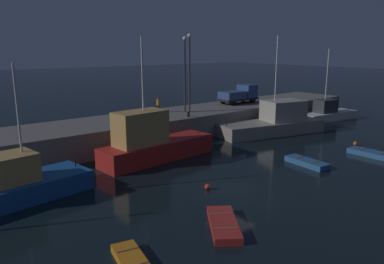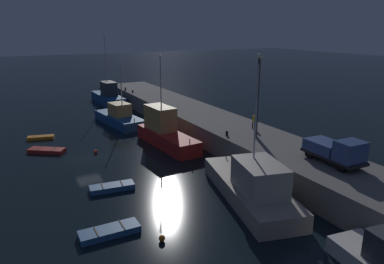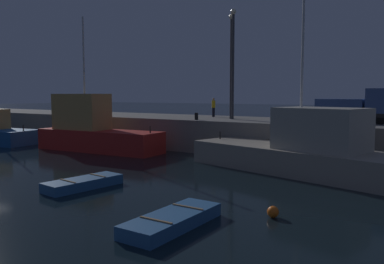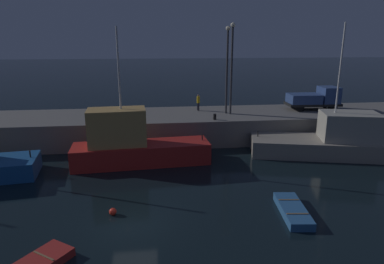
{
  "view_description": "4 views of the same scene",
  "coord_description": "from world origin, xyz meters",
  "px_view_note": "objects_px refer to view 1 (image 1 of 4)",
  "views": [
    {
      "loc": [
        -17.12,
        -16.87,
        9.43
      ],
      "look_at": [
        5.71,
        11.2,
        1.28
      ],
      "focal_mm": 35.18,
      "sensor_mm": 36.0,
      "label": 1
    },
    {
      "loc": [
        36.91,
        -7.2,
        13.27
      ],
      "look_at": [
        1.56,
        11.67,
        1.69
      ],
      "focal_mm": 33.85,
      "sensor_mm": 36.0,
      "label": 2
    },
    {
      "loc": [
        23.09,
        -12.27,
        4.33
      ],
      "look_at": [
        6.03,
        13.47,
        1.44
      ],
      "focal_mm": 37.12,
      "sensor_mm": 36.0,
      "label": 3
    },
    {
      "loc": [
        1.28,
        -16.16,
        9.42
      ],
      "look_at": [
        4.4,
        10.79,
        1.97
      ],
      "focal_mm": 31.7,
      "sensor_mm": 36.0,
      "label": 4
    }
  ],
  "objects_px": {
    "fishing_boat_white": "(152,142)",
    "fishing_boat_orange": "(328,113)",
    "fishing_trawler_red": "(7,188)",
    "mooring_buoy_mid": "(355,144)",
    "lamp_post_east": "(189,67)",
    "bollard_central": "(188,114)",
    "dockworker": "(158,104)",
    "utility_truck": "(239,94)",
    "mooring_buoy_near": "(208,187)",
    "rowboat_blue_far": "(224,224)",
    "rowboat_white_mid": "(307,162)",
    "dinghy_orange_near": "(132,261)",
    "dinghy_red_small": "(372,154)",
    "lamp_post_west": "(185,69)",
    "fishing_boat_blue": "(274,122)"
  },
  "relations": [
    {
      "from": "rowboat_blue_far",
      "to": "lamp_post_east",
      "type": "distance_m",
      "value": 23.84
    },
    {
      "from": "dockworker",
      "to": "bollard_central",
      "type": "bearing_deg",
      "value": -77.26
    },
    {
      "from": "fishing_boat_white",
      "to": "rowboat_white_mid",
      "type": "relative_size",
      "value": 2.79
    },
    {
      "from": "fishing_boat_white",
      "to": "utility_truck",
      "type": "relative_size",
      "value": 1.97
    },
    {
      "from": "rowboat_blue_far",
      "to": "utility_truck",
      "type": "xyz_separation_m",
      "value": [
        21.87,
        19.98,
        3.38
      ]
    },
    {
      "from": "mooring_buoy_near",
      "to": "dockworker",
      "type": "xyz_separation_m",
      "value": [
        6.91,
        16.09,
        3.17
      ]
    },
    {
      "from": "lamp_post_east",
      "to": "fishing_boat_white",
      "type": "bearing_deg",
      "value": -145.73
    },
    {
      "from": "rowboat_white_mid",
      "to": "rowboat_blue_far",
      "type": "distance_m",
      "value": 13.45
    },
    {
      "from": "fishing_boat_white",
      "to": "mooring_buoy_mid",
      "type": "bearing_deg",
      "value": -24.62
    },
    {
      "from": "dinghy_orange_near",
      "to": "lamp_post_east",
      "type": "xyz_separation_m",
      "value": [
        18.38,
        18.83,
        7.16
      ]
    },
    {
      "from": "rowboat_blue_far",
      "to": "utility_truck",
      "type": "relative_size",
      "value": 0.74
    },
    {
      "from": "dockworker",
      "to": "bollard_central",
      "type": "relative_size",
      "value": 3.07
    },
    {
      "from": "rowboat_blue_far",
      "to": "fishing_trawler_red",
      "type": "bearing_deg",
      "value": 126.71
    },
    {
      "from": "lamp_post_west",
      "to": "utility_truck",
      "type": "distance_m",
      "value": 10.14
    },
    {
      "from": "fishing_boat_blue",
      "to": "dockworker",
      "type": "distance_m",
      "value": 13.1
    },
    {
      "from": "fishing_boat_blue",
      "to": "dinghy_red_small",
      "type": "bearing_deg",
      "value": -92.57
    },
    {
      "from": "fishing_trawler_red",
      "to": "lamp_post_east",
      "type": "xyz_separation_m",
      "value": [
        20.86,
        7.98,
        6.35
      ]
    },
    {
      "from": "dinghy_red_small",
      "to": "rowboat_blue_far",
      "type": "relative_size",
      "value": 0.99
    },
    {
      "from": "fishing_boat_orange",
      "to": "utility_truck",
      "type": "relative_size",
      "value": 1.71
    },
    {
      "from": "fishing_trawler_red",
      "to": "dockworker",
      "type": "relative_size",
      "value": 6.52
    },
    {
      "from": "rowboat_white_mid",
      "to": "utility_truck",
      "type": "xyz_separation_m",
      "value": [
        8.93,
        16.32,
        3.36
      ]
    },
    {
      "from": "utility_truck",
      "to": "rowboat_white_mid",
      "type": "bearing_deg",
      "value": -118.68
    },
    {
      "from": "dinghy_red_small",
      "to": "lamp_post_east",
      "type": "xyz_separation_m",
      "value": [
        -6.89,
        17.28,
        7.12
      ]
    },
    {
      "from": "dinghy_orange_near",
      "to": "dinghy_red_small",
      "type": "height_order",
      "value": "dinghy_red_small"
    },
    {
      "from": "fishing_trawler_red",
      "to": "dinghy_orange_near",
      "type": "xyz_separation_m",
      "value": [
        2.48,
        -10.85,
        -0.81
      ]
    },
    {
      "from": "bollard_central",
      "to": "rowboat_blue_far",
      "type": "bearing_deg",
      "value": -123.15
    },
    {
      "from": "fishing_trawler_red",
      "to": "mooring_buoy_mid",
      "type": "relative_size",
      "value": 25.47
    },
    {
      "from": "mooring_buoy_mid",
      "to": "utility_truck",
      "type": "bearing_deg",
      "value": 90.65
    },
    {
      "from": "rowboat_blue_far",
      "to": "bollard_central",
      "type": "distance_m",
      "value": 20.0
    },
    {
      "from": "lamp_post_east",
      "to": "dockworker",
      "type": "distance_m",
      "value": 5.27
    },
    {
      "from": "utility_truck",
      "to": "mooring_buoy_near",
      "type": "bearing_deg",
      "value": -140.99
    },
    {
      "from": "fishing_boat_orange",
      "to": "mooring_buoy_mid",
      "type": "bearing_deg",
      "value": -137.35
    },
    {
      "from": "fishing_boat_white",
      "to": "fishing_boat_blue",
      "type": "bearing_deg",
      "value": 0.81
    },
    {
      "from": "utility_truck",
      "to": "mooring_buoy_mid",
      "type": "bearing_deg",
      "value": -89.35
    },
    {
      "from": "mooring_buoy_mid",
      "to": "lamp_post_west",
      "type": "height_order",
      "value": "lamp_post_west"
    },
    {
      "from": "mooring_buoy_near",
      "to": "mooring_buoy_mid",
      "type": "height_order",
      "value": "mooring_buoy_mid"
    },
    {
      "from": "rowboat_white_mid",
      "to": "lamp_post_west",
      "type": "height_order",
      "value": "lamp_post_west"
    },
    {
      "from": "lamp_post_east",
      "to": "bollard_central",
      "type": "height_order",
      "value": "lamp_post_east"
    },
    {
      "from": "fishing_boat_orange",
      "to": "rowboat_blue_far",
      "type": "distance_m",
      "value": 34.83
    },
    {
      "from": "fishing_boat_white",
      "to": "fishing_boat_orange",
      "type": "xyz_separation_m",
      "value": [
        28.32,
        0.87,
        -0.7
      ]
    },
    {
      "from": "dinghy_orange_near",
      "to": "lamp_post_east",
      "type": "bearing_deg",
      "value": 45.69
    },
    {
      "from": "fishing_trawler_red",
      "to": "fishing_boat_white",
      "type": "xyz_separation_m",
      "value": [
        11.85,
        1.84,
        0.62
      ]
    },
    {
      "from": "mooring_buoy_mid",
      "to": "lamp_post_east",
      "type": "relative_size",
      "value": 0.05
    },
    {
      "from": "bollard_central",
      "to": "fishing_boat_orange",
      "type": "bearing_deg",
      "value": -8.2
    },
    {
      "from": "fishing_boat_blue",
      "to": "lamp_post_west",
      "type": "height_order",
      "value": "fishing_boat_blue"
    },
    {
      "from": "fishing_trawler_red",
      "to": "fishing_boat_orange",
      "type": "distance_m",
      "value": 40.26
    },
    {
      "from": "fishing_boat_white",
      "to": "mooring_buoy_near",
      "type": "height_order",
      "value": "fishing_boat_white"
    },
    {
      "from": "mooring_buoy_mid",
      "to": "dockworker",
      "type": "relative_size",
      "value": 0.26
    },
    {
      "from": "mooring_buoy_mid",
      "to": "lamp_post_east",
      "type": "bearing_deg",
      "value": 122.57
    },
    {
      "from": "bollard_central",
      "to": "rowboat_white_mid",
      "type": "bearing_deg",
      "value": -80.83
    }
  ]
}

